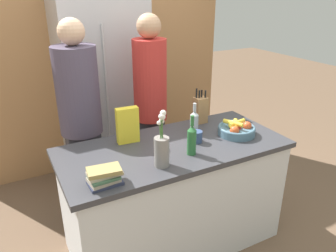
{
  "coord_description": "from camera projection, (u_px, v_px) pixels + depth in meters",
  "views": [
    {
      "loc": [
        -1.05,
        -1.89,
        1.96
      ],
      "look_at": [
        0.0,
        0.1,
        1.0
      ],
      "focal_mm": 35.0,
      "sensor_mm": 36.0,
      "label": 1
    }
  ],
  "objects": [
    {
      "name": "ground_plane",
      "position": [
        173.0,
        239.0,
        2.76
      ],
      "size": [
        14.0,
        14.0,
        0.0
      ],
      "primitive_type": "plane",
      "color": "brown"
    },
    {
      "name": "kitchen_island",
      "position": [
        174.0,
        195.0,
        2.59
      ],
      "size": [
        1.69,
        0.77,
        0.88
      ],
      "color": "silver",
      "rests_on": "ground_plane"
    },
    {
      "name": "back_wall_wood",
      "position": [
        102.0,
        52.0,
        3.59
      ],
      "size": [
        2.89,
        0.12,
        2.6
      ],
      "color": "#AD7A4C",
      "rests_on": "ground_plane"
    },
    {
      "name": "refrigerator",
      "position": [
        103.0,
        87.0,
        3.36
      ],
      "size": [
        0.84,
        0.63,
        2.02
      ],
      "color": "#B7B7BC",
      "rests_on": "ground_plane"
    },
    {
      "name": "fruit_bowl",
      "position": [
        237.0,
        129.0,
        2.58
      ],
      "size": [
        0.29,
        0.29,
        0.12
      ],
      "color": "slate",
      "rests_on": "kitchen_island"
    },
    {
      "name": "knife_block",
      "position": [
        200.0,
        110.0,
        2.78
      ],
      "size": [
        0.1,
        0.09,
        0.3
      ],
      "color": "#A87A4C",
      "rests_on": "kitchen_island"
    },
    {
      "name": "flower_vase",
      "position": [
        162.0,
        148.0,
        2.09
      ],
      "size": [
        0.1,
        0.1,
        0.38
      ],
      "color": "gray",
      "rests_on": "kitchen_island"
    },
    {
      "name": "cereal_box",
      "position": [
        128.0,
        125.0,
        2.42
      ],
      "size": [
        0.17,
        0.07,
        0.27
      ],
      "color": "yellow",
      "rests_on": "kitchen_island"
    },
    {
      "name": "coffee_mug",
      "position": [
        197.0,
        136.0,
        2.45
      ],
      "size": [
        0.09,
        0.12,
        0.09
      ],
      "color": "#334770",
      "rests_on": "kitchen_island"
    },
    {
      "name": "book_stack",
      "position": [
        104.0,
        176.0,
        1.92
      ],
      "size": [
        0.21,
        0.15,
        0.11
      ],
      "color": "#2D334C",
      "rests_on": "kitchen_island"
    },
    {
      "name": "bottle_oil",
      "position": [
        194.0,
        122.0,
        2.57
      ],
      "size": [
        0.07,
        0.07,
        0.25
      ],
      "color": "#B2BCC1",
      "rests_on": "kitchen_island"
    },
    {
      "name": "bottle_vinegar",
      "position": [
        192.0,
        139.0,
        2.25
      ],
      "size": [
        0.06,
        0.06,
        0.29
      ],
      "color": "#286633",
      "rests_on": "kitchen_island"
    },
    {
      "name": "person_at_sink",
      "position": [
        80.0,
        115.0,
        2.67
      ],
      "size": [
        0.34,
        0.34,
        1.76
      ],
      "rotation": [
        0.0,
        0.0,
        0.0
      ],
      "color": "#383842",
      "rests_on": "ground_plane"
    },
    {
      "name": "person_in_blue",
      "position": [
        150.0,
        101.0,
        2.93
      ],
      "size": [
        0.29,
        0.29,
        1.77
      ],
      "rotation": [
        0.0,
        0.0,
        -0.25
      ],
      "color": "#383842",
      "rests_on": "ground_plane"
    }
  ]
}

